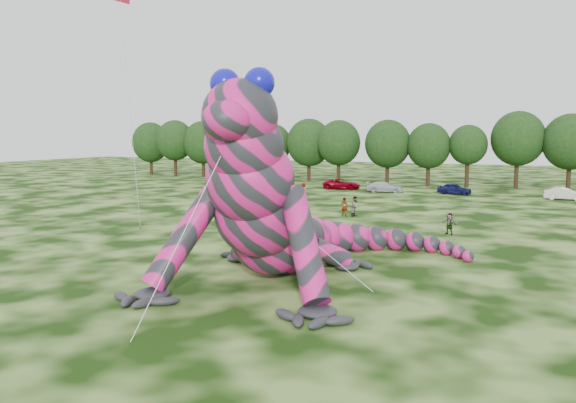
% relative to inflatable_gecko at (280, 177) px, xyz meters
% --- Properties ---
extents(ground, '(240.00, 240.00, 0.00)m').
position_rel_inflatable_gecko_xyz_m(ground, '(2.17, -2.90, -5.16)').
color(ground, '#16330A').
rests_on(ground, ground).
extents(inflatable_gecko, '(19.20, 22.15, 10.32)m').
position_rel_inflatable_gecko_xyz_m(inflatable_gecko, '(0.00, 0.00, 0.00)').
color(inflatable_gecko, '#D21A78').
rests_on(inflatable_gecko, ground).
extents(flying_kite, '(2.63, 4.01, 17.62)m').
position_rel_inflatable_gecko_xyz_m(flying_kite, '(-14.28, 4.79, 10.39)').
color(flying_kite, red).
rests_on(flying_kite, ground).
extents(tree_0, '(6.91, 6.22, 9.51)m').
position_rel_inflatable_gecko_xyz_m(tree_0, '(-52.39, 56.34, -0.41)').
color(tree_0, black).
rests_on(tree_0, ground).
extents(tree_1, '(6.74, 6.07, 9.81)m').
position_rel_inflatable_gecko_xyz_m(tree_1, '(-46.18, 55.16, -0.26)').
color(tree_1, black).
rests_on(tree_1, ground).
extents(tree_2, '(7.04, 6.34, 9.64)m').
position_rel_inflatable_gecko_xyz_m(tree_2, '(-40.85, 55.87, -0.34)').
color(tree_2, black).
rests_on(tree_2, ground).
extents(tree_3, '(5.81, 5.23, 9.44)m').
position_rel_inflatable_gecko_xyz_m(tree_3, '(-33.55, 54.17, -0.44)').
color(tree_3, black).
rests_on(tree_3, ground).
extents(tree_4, '(6.22, 5.60, 9.06)m').
position_rel_inflatable_gecko_xyz_m(tree_4, '(-27.47, 55.82, -0.63)').
color(tree_4, black).
rests_on(tree_4, ground).
extents(tree_5, '(7.16, 6.44, 9.80)m').
position_rel_inflatable_gecko_xyz_m(tree_5, '(-20.95, 55.54, -0.26)').
color(tree_5, black).
rests_on(tree_5, ground).
extents(tree_6, '(6.52, 5.86, 9.49)m').
position_rel_inflatable_gecko_xyz_m(tree_6, '(-15.38, 53.79, -0.41)').
color(tree_6, black).
rests_on(tree_6, ground).
extents(tree_7, '(6.68, 6.01, 9.48)m').
position_rel_inflatable_gecko_xyz_m(tree_7, '(-7.91, 53.91, -0.42)').
color(tree_7, black).
rests_on(tree_7, ground).
extents(tree_8, '(6.14, 5.53, 8.94)m').
position_rel_inflatable_gecko_xyz_m(tree_8, '(-2.05, 54.09, -0.69)').
color(tree_8, black).
rests_on(tree_8, ground).
extents(tree_9, '(5.27, 4.74, 8.68)m').
position_rel_inflatable_gecko_xyz_m(tree_9, '(3.24, 54.45, -0.82)').
color(tree_9, black).
rests_on(tree_9, ground).
extents(tree_10, '(7.09, 6.38, 10.50)m').
position_rel_inflatable_gecko_xyz_m(tree_10, '(9.57, 55.68, 0.09)').
color(tree_10, black).
rests_on(tree_10, ground).
extents(tree_11, '(7.01, 6.31, 10.07)m').
position_rel_inflatable_gecko_xyz_m(tree_11, '(15.96, 55.30, -0.13)').
color(tree_11, black).
rests_on(tree_11, ground).
extents(car_0, '(4.31, 1.97, 1.43)m').
position_rel_inflatable_gecko_xyz_m(car_0, '(-29.69, 44.38, -4.44)').
color(car_0, silver).
rests_on(car_0, ground).
extents(car_1, '(4.44, 1.63, 1.45)m').
position_rel_inflatable_gecko_xyz_m(car_1, '(-22.98, 43.96, -4.43)').
color(car_1, black).
rests_on(car_1, ground).
extents(car_2, '(5.35, 3.21, 1.39)m').
position_rel_inflatable_gecko_xyz_m(car_2, '(-11.76, 44.74, -4.46)').
color(car_2, maroon).
rests_on(car_2, ground).
extents(car_3, '(4.94, 2.66, 1.36)m').
position_rel_inflatable_gecko_xyz_m(car_3, '(-5.45, 43.15, -4.48)').
color(car_3, silver).
rests_on(car_3, ground).
extents(car_4, '(4.16, 1.90, 1.38)m').
position_rel_inflatable_gecko_xyz_m(car_4, '(3.02, 44.22, -4.47)').
color(car_4, '#0E1143').
rests_on(car_4, ground).
extents(car_5, '(4.29, 1.50, 1.41)m').
position_rel_inflatable_gecko_xyz_m(car_5, '(15.16, 43.37, -4.45)').
color(car_5, silver).
rests_on(car_5, ground).
extents(spectator_1, '(0.86, 1.01, 1.83)m').
position_rel_inflatable_gecko_xyz_m(spectator_1, '(-2.56, 21.46, -4.25)').
color(spectator_1, gray).
rests_on(spectator_1, ground).
extents(spectator_0, '(0.66, 0.46, 1.74)m').
position_rel_inflatable_gecko_xyz_m(spectator_0, '(-3.46, 21.06, -4.29)').
color(spectator_0, gray).
rests_on(spectator_0, ground).
extents(spectator_5, '(1.55, 0.88, 1.59)m').
position_rel_inflatable_gecko_xyz_m(spectator_5, '(6.57, 15.53, -4.36)').
color(spectator_5, gray).
rests_on(spectator_5, ground).
extents(spectator_4, '(0.98, 1.00, 1.74)m').
position_rel_inflatable_gecko_xyz_m(spectator_4, '(-12.52, 33.14, -4.29)').
color(spectator_4, gray).
rests_on(spectator_4, ground).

